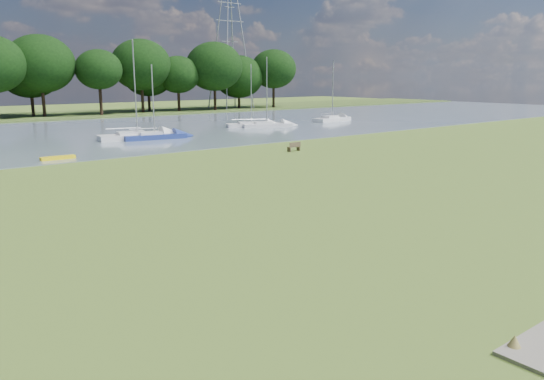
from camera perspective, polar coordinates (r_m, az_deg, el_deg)
ground at (r=23.10m, az=-2.41°, el=-3.77°), size 220.00×220.00×0.00m
river at (r=61.71m, az=-26.16°, el=5.00°), size 220.00×40.00×0.10m
riverbank_bench at (r=45.81m, az=2.40°, el=4.67°), size 1.30×0.45×0.79m
kayak at (r=44.16m, az=-22.04°, el=3.23°), size 2.57×0.62×0.26m
pylon at (r=106.82m, az=-4.58°, el=17.95°), size 6.41×4.49×27.30m
sailboat_0 at (r=55.66m, az=-12.58°, el=5.83°), size 6.55×2.71×7.46m
sailboat_1 at (r=67.83m, az=-2.29°, el=7.14°), size 6.45×4.02×7.79m
sailboat_2 at (r=67.48m, az=-0.61°, el=7.15°), size 6.49×3.94×8.65m
sailboat_3 at (r=76.75m, az=6.45°, el=7.71°), size 7.01×2.95×8.53m
sailboat_4 at (r=56.04m, az=-14.37°, el=5.82°), size 7.97×3.34×9.87m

